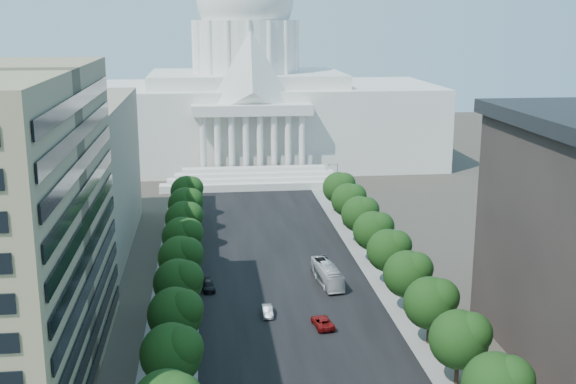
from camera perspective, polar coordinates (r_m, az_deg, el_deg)
name	(u,v)px	position (r m, az deg, el deg)	size (l,w,h in m)	color
road_asphalt	(276,255)	(143.38, -0.97, -5.00)	(30.00, 260.00, 0.01)	black
sidewalk_left	(179,259)	(142.91, -8.60, -5.22)	(8.00, 260.00, 0.02)	gray
sidewalk_right	(370,252)	(146.33, 6.48, -4.70)	(8.00, 260.00, 0.02)	gray
capitol	(247,101)	(231.94, -3.29, 7.22)	(120.00, 56.00, 73.00)	white
office_block_left_far	(31,176)	(152.53, -19.63, 1.18)	(38.00, 52.00, 30.00)	gray
tree_l_c	(174,352)	(90.21, -9.01, -12.41)	(7.79, 7.60, 9.97)	#33261C
tree_l_d	(177,313)	(101.13, -8.74, -9.43)	(7.79, 7.60, 9.97)	#33261C
tree_l_e	(180,282)	(112.26, -8.53, -7.04)	(7.79, 7.60, 9.97)	#33261C
tree_l_f	(182,257)	(123.57, -8.36, -5.09)	(7.79, 7.60, 9.97)	#33261C
tree_l_g	(184,236)	(134.99, -8.21, -3.46)	(7.79, 7.60, 9.97)	#33261C
tree_l_h	(186,219)	(146.50, -8.10, -2.09)	(7.79, 7.60, 9.97)	#33261C
tree_l_i	(187,204)	(158.09, -7.99, -0.92)	(7.79, 7.60, 9.97)	#33261C
tree_l_j	(188,191)	(169.73, -7.91, 0.09)	(7.79, 7.60, 9.97)	#33261C
tree_r_b	(500,384)	(85.44, 16.38, -14.39)	(7.79, 7.60, 9.97)	#33261C
tree_r_c	(462,338)	(95.40, 13.58, -11.13)	(7.79, 7.60, 9.97)	#33261C
tree_r_d	(433,302)	(105.78, 11.36, -8.49)	(7.79, 7.60, 9.97)	#33261C
tree_r_e	(409,273)	(116.48, 9.57, -6.31)	(7.79, 7.60, 9.97)	#33261C
tree_r_f	(390,249)	(127.41, 8.09, -4.50)	(7.79, 7.60, 9.97)	#33261C
tree_r_g	(375,230)	(138.51, 6.86, -2.97)	(7.79, 7.60, 9.97)	#33261C
tree_r_h	(361,213)	(149.76, 5.81, -1.67)	(7.79, 7.60, 9.97)	#33261C
tree_r_i	(350,199)	(161.11, 4.91, -0.56)	(7.79, 7.60, 9.97)	#33261C
tree_r_j	(340,187)	(172.55, 4.13, 0.41)	(7.79, 7.60, 9.97)	#33261C
streetlight_b	(476,345)	(95.51, 14.62, -11.58)	(2.61, 0.44, 9.00)	gray
streetlight_c	(418,276)	(117.30, 10.27, -6.52)	(2.61, 0.44, 9.00)	gray
streetlight_d	(381,231)	(140.16, 7.36, -3.06)	(2.61, 0.44, 9.00)	gray
streetlight_e	(355,199)	(163.66, 5.29, -0.57)	(2.61, 0.44, 9.00)	gray
streetlight_f	(335,176)	(187.54, 3.75, 1.29)	(2.61, 0.44, 9.00)	gray
car_silver	(267,311)	(115.21, -1.64, -9.40)	(1.57, 4.51, 1.49)	#93969A
car_red	(323,322)	(111.32, 2.75, -10.24)	(2.60, 5.63, 1.56)	maroon
car_dark_b	(208,286)	(126.13, -6.35, -7.38)	(2.12, 5.21, 1.51)	black
city_bus	(327,274)	(128.15, 3.11, -6.49)	(2.94, 12.56, 3.50)	silver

